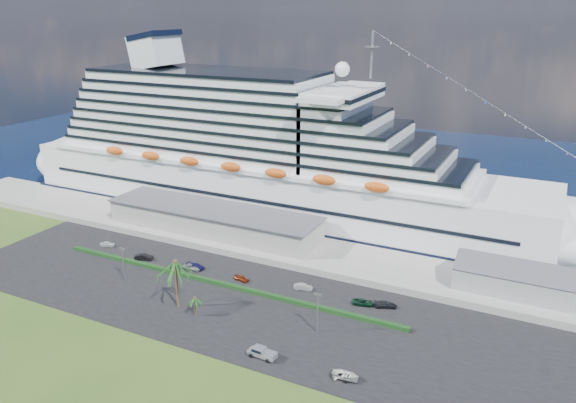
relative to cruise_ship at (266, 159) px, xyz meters
The scene contains 22 objects.
ground 69.56m from the cruise_ship, 71.40° to the right, with size 420.00×420.00×0.00m, color #30521B.
asphalt_lot 59.58m from the cruise_ship, 67.89° to the right, with size 140.00×38.00×0.12m, color black.
wharf 35.90m from the cruise_ship, 48.10° to the right, with size 240.00×20.00×1.80m, color gray.
water 71.40m from the cruise_ship, 71.93° to the left, with size 420.00×160.00×0.02m, color black.
cruise_ship is the anchor object (origin of this frame).
terminal_building 26.92m from the cruise_ship, 98.22° to the right, with size 61.00×15.00×6.30m.
port_shed 78.32m from the cruise_ship, 18.08° to the right, with size 24.00×12.31×7.37m.
hedge 52.41m from the cruise_ship, 74.26° to the right, with size 88.00×1.10×0.90m, color black.
lamp_post_left 57.50m from the cruise_ship, 96.59° to the right, with size 1.60×0.35×8.27m.
lamp_post_right 70.64m from the cruise_ship, 53.44° to the right, with size 1.60×0.35×8.27m.
palm_tall 61.56m from the cruise_ship, 79.12° to the right, with size 8.82×8.82×11.13m.
palm_short 65.13m from the cruise_ship, 74.52° to the right, with size 3.53×3.53×4.56m.
parked_car_0 51.61m from the cruise_ship, 119.74° to the right, with size 1.53×3.81×1.30m, color silver.
parked_car_1 48.74m from the cruise_ship, 102.75° to the right, with size 1.60×4.58×1.51m, color black.
parked_car_2 47.16m from the cruise_ship, 85.34° to the right, with size 2.12×4.59×1.28m, color gray.
parked_car_3 46.38m from the cruise_ship, 84.54° to the right, with size 1.85×4.56×1.32m, color #17154B.
parked_car_4 49.82m from the cruise_ship, 68.54° to the right, with size 1.50×3.73×1.27m, color maroon.
parked_car_5 54.72m from the cruise_ship, 52.62° to the right, with size 1.45×4.16×1.37m, color #9A9AA0.
parked_car_6 64.31m from the cruise_ship, 42.50° to the right, with size 2.03×4.41×1.23m, color black.
parked_car_7 66.89m from the cruise_ship, 39.08° to the right, with size 1.94×4.77×1.38m, color black.
pickup_truck 78.52m from the cruise_ship, 62.13° to the right, with size 5.46×2.25×1.89m.
boat_trailer 86.38m from the cruise_ship, 52.54° to the right, with size 5.47×3.89×1.53m.
Camera 1 is at (56.83, -78.82, 59.18)m, focal length 35.00 mm.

